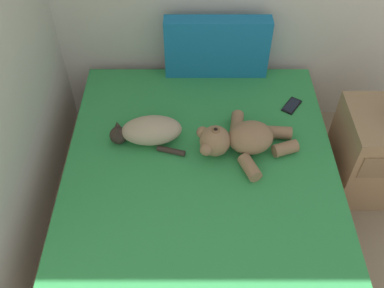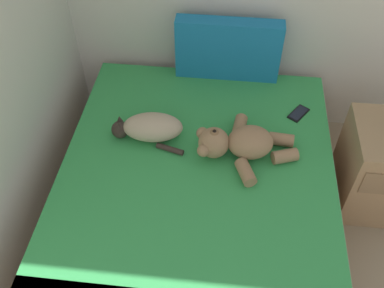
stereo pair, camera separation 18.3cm
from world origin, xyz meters
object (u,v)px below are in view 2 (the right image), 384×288
(cat, at_px, (150,128))
(cell_phone, at_px, (299,113))
(patterned_cushion, at_px, (228,49))
(bed, at_px, (196,203))
(teddy_bear, at_px, (240,143))

(cat, xyz_separation_m, cell_phone, (0.86, 0.28, -0.07))
(patterned_cushion, distance_m, cat, 0.75)
(bed, bearing_deg, patterned_cushion, 82.84)
(bed, distance_m, teddy_bear, 0.44)
(bed, height_order, teddy_bear, teddy_bear)
(patterned_cushion, bearing_deg, teddy_bear, -81.05)
(teddy_bear, distance_m, cell_phone, 0.51)
(bed, bearing_deg, teddy_bear, 41.23)
(patterned_cushion, distance_m, cell_phone, 0.60)
(cat, height_order, cell_phone, cat)
(bed, height_order, patterned_cushion, patterned_cushion)
(cell_phone, bearing_deg, cat, -161.78)
(bed, height_order, cell_phone, cell_phone)
(bed, bearing_deg, cell_phone, 43.84)
(cat, distance_m, cell_phone, 0.91)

